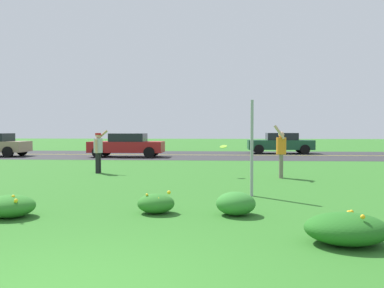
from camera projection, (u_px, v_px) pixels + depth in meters
name	position (u px, v px, depth m)	size (l,w,h in m)	color
ground_plane	(178.00, 174.00, 15.60)	(120.00, 120.00, 0.00)	#2D6B23
highway_strip	(196.00, 155.00, 27.08)	(120.00, 9.66, 0.01)	#2D2D30
highway_center_stripe	(196.00, 155.00, 27.08)	(120.00, 0.16, 0.00)	yellow
daylily_clump_mid_left	(236.00, 203.00, 8.04)	(0.78, 0.75, 0.46)	#337F2D
daylily_clump_front_right	(346.00, 229.00, 5.98)	(1.21, 0.99, 0.50)	#23661E
daylily_clump_mid_right	(10.00, 206.00, 7.85)	(0.94, 0.88, 0.45)	#2D7526
daylily_clump_mid_center	(156.00, 203.00, 8.21)	(0.75, 0.65, 0.44)	#2D7526
sign_post_near_path	(252.00, 148.00, 10.33)	(0.07, 0.10, 2.42)	#93969B
person_thrower_red_cap_gray_shirt	(98.00, 149.00, 15.78)	(0.52, 0.51, 1.67)	#B2B2B7
person_catcher_orange_shirt	(281.00, 150.00, 14.20)	(0.46, 0.51, 1.84)	orange
frisbee_lime	(223.00, 147.00, 14.63)	(0.27, 0.25, 0.15)	#8CD133
car_dark_green_center_left	(280.00, 143.00, 28.82)	(4.50, 2.00, 1.45)	#194C2D
car_red_center_right	(127.00, 145.00, 25.17)	(4.50, 2.00, 1.45)	maroon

